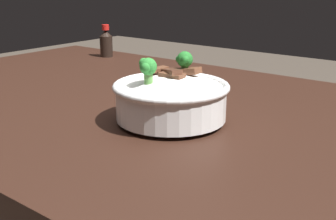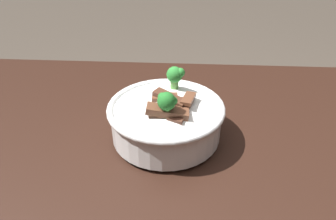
% 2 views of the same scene
% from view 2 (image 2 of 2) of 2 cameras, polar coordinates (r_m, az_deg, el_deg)
% --- Properties ---
extents(dining_table, '(1.48, 0.86, 0.80)m').
position_cam_2_polar(dining_table, '(0.64, 11.43, -18.17)').
color(dining_table, black).
rests_on(dining_table, ground).
extents(rice_bowl, '(0.22, 0.22, 0.13)m').
position_cam_2_polar(rice_bowl, '(0.57, -0.34, -1.09)').
color(rice_bowl, white).
rests_on(rice_bowl, dining_table).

